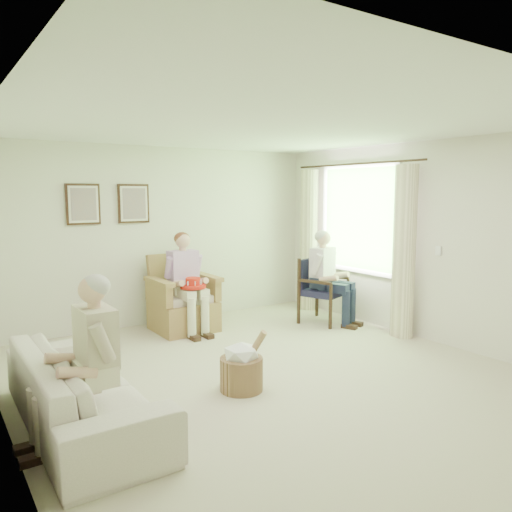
{
  "coord_description": "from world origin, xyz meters",
  "views": [
    {
      "loc": [
        -2.97,
        -4.13,
        1.94
      ],
      "look_at": [
        0.91,
        1.63,
        1.05
      ],
      "focal_mm": 35.0,
      "sensor_mm": 36.0,
      "label": 1
    }
  ],
  "objects_px": {
    "wood_armchair": "(320,287)",
    "person_wicker": "(186,275)",
    "wicker_armchair": "(182,306)",
    "hatbox": "(242,366)",
    "person_sofa": "(93,351)",
    "person_dark": "(327,271)",
    "sofa": "(83,389)",
    "red_hat": "(193,284)"
  },
  "relations": [
    {
      "from": "person_sofa",
      "to": "hatbox",
      "type": "distance_m",
      "value": 1.59
    },
    {
      "from": "sofa",
      "to": "red_hat",
      "type": "distance_m",
      "value": 2.75
    },
    {
      "from": "person_sofa",
      "to": "wood_armchair",
      "type": "bearing_deg",
      "value": 113.99
    },
    {
      "from": "red_hat",
      "to": "hatbox",
      "type": "relative_size",
      "value": 0.56
    },
    {
      "from": "hatbox",
      "to": "sofa",
      "type": "bearing_deg",
      "value": 176.12
    },
    {
      "from": "person_wicker",
      "to": "red_hat",
      "type": "bearing_deg",
      "value": -89.92
    },
    {
      "from": "wood_armchair",
      "to": "person_dark",
      "type": "distance_m",
      "value": 0.31
    },
    {
      "from": "wood_armchair",
      "to": "hatbox",
      "type": "height_order",
      "value": "wood_armchair"
    },
    {
      "from": "hatbox",
      "to": "wicker_armchair",
      "type": "bearing_deg",
      "value": 78.47
    },
    {
      "from": "person_dark",
      "to": "hatbox",
      "type": "height_order",
      "value": "person_dark"
    },
    {
      "from": "wicker_armchair",
      "to": "person_dark",
      "type": "distance_m",
      "value": 2.17
    },
    {
      "from": "hatbox",
      "to": "wood_armchair",
      "type": "bearing_deg",
      "value": 33.55
    },
    {
      "from": "sofa",
      "to": "wood_armchair",
      "type": "bearing_deg",
      "value": -69.06
    },
    {
      "from": "sofa",
      "to": "red_hat",
      "type": "bearing_deg",
      "value": -46.46
    },
    {
      "from": "person_dark",
      "to": "red_hat",
      "type": "distance_m",
      "value": 2.0
    },
    {
      "from": "sofa",
      "to": "person_sofa",
      "type": "bearing_deg",
      "value": -180.0
    },
    {
      "from": "wood_armchair",
      "to": "person_wicker",
      "type": "xyz_separation_m",
      "value": [
        -1.93,
        0.58,
        0.28
      ]
    },
    {
      "from": "person_sofa",
      "to": "person_dark",
      "type": "bearing_deg",
      "value": 112.06
    },
    {
      "from": "red_hat",
      "to": "hatbox",
      "type": "distance_m",
      "value": 2.08
    },
    {
      "from": "red_hat",
      "to": "wood_armchair",
      "type": "bearing_deg",
      "value": -11.14
    },
    {
      "from": "person_dark",
      "to": "hatbox",
      "type": "distance_m",
      "value": 2.85
    },
    {
      "from": "wicker_armchair",
      "to": "person_wicker",
      "type": "height_order",
      "value": "person_wicker"
    },
    {
      "from": "sofa",
      "to": "person_dark",
      "type": "height_order",
      "value": "person_dark"
    },
    {
      "from": "wood_armchair",
      "to": "person_sofa",
      "type": "height_order",
      "value": "person_sofa"
    },
    {
      "from": "red_hat",
      "to": "hatbox",
      "type": "xyz_separation_m",
      "value": [
        -0.47,
        -1.97,
        -0.46
      ]
    },
    {
      "from": "wicker_armchair",
      "to": "sofa",
      "type": "height_order",
      "value": "wicker_armchair"
    },
    {
      "from": "wicker_armchair",
      "to": "person_sofa",
      "type": "bearing_deg",
      "value": -127.9
    },
    {
      "from": "wood_armchair",
      "to": "person_wicker",
      "type": "bearing_deg",
      "value": 142.63
    },
    {
      "from": "wood_armchair",
      "to": "red_hat",
      "type": "distance_m",
      "value": 1.98
    },
    {
      "from": "wicker_armchair",
      "to": "red_hat",
      "type": "bearing_deg",
      "value": -90.08
    },
    {
      "from": "wicker_armchair",
      "to": "hatbox",
      "type": "height_order",
      "value": "wicker_armchair"
    },
    {
      "from": "person_wicker",
      "to": "person_sofa",
      "type": "relative_size",
      "value": 1.06
    },
    {
      "from": "wood_armchair",
      "to": "person_sofa",
      "type": "bearing_deg",
      "value": -175.36
    },
    {
      "from": "person_wicker",
      "to": "wicker_armchair",
      "type": "bearing_deg",
      "value": 89.7
    },
    {
      "from": "sofa",
      "to": "hatbox",
      "type": "height_order",
      "value": "sofa"
    },
    {
      "from": "sofa",
      "to": "person_wicker",
      "type": "height_order",
      "value": "person_wicker"
    },
    {
      "from": "person_sofa",
      "to": "hatbox",
      "type": "bearing_deg",
      "value": 97.87
    },
    {
      "from": "wood_armchair",
      "to": "person_wicker",
      "type": "height_order",
      "value": "person_wicker"
    },
    {
      "from": "wood_armchair",
      "to": "red_hat",
      "type": "height_order",
      "value": "wood_armchair"
    },
    {
      "from": "person_sofa",
      "to": "wicker_armchair",
      "type": "bearing_deg",
      "value": 141.23
    },
    {
      "from": "person_wicker",
      "to": "hatbox",
      "type": "bearing_deg",
      "value": -102.56
    },
    {
      "from": "person_wicker",
      "to": "person_sofa",
      "type": "xyz_separation_m",
      "value": [
        -1.97,
        -2.42,
        -0.06
      ]
    }
  ]
}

